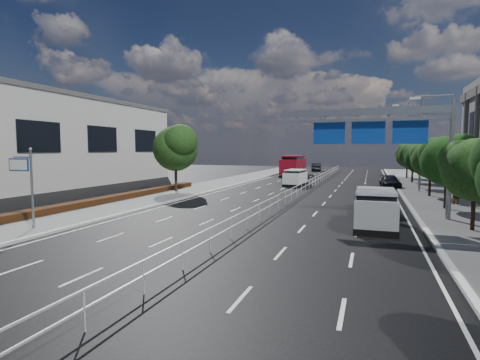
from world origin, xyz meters
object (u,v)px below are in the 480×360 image
(parked_car_dark, at_px, (390,182))
(pedestrian_a, at_px, (456,193))
(toilet_sign, at_px, (25,174))
(near_car_silver, at_px, (297,177))
(overhead_gantry, at_px, (381,128))
(white_minivan, at_px, (295,178))
(near_car_dark, at_px, (316,167))
(silver_minivan, at_px, (375,209))
(parked_car_teal, at_px, (374,202))
(pedestrian_b, at_px, (461,188))
(red_bus, at_px, (294,165))

(parked_car_dark, height_order, pedestrian_a, pedestrian_a)
(toilet_sign, bearing_deg, near_car_silver, 74.76)
(overhead_gantry, relative_size, near_car_silver, 2.03)
(white_minivan, height_order, near_car_dark, white_minivan)
(near_car_silver, xyz_separation_m, silver_minivan, (8.88, -24.77, 0.16))
(parked_car_teal, bearing_deg, overhead_gantry, -87.27)
(parked_car_teal, bearing_deg, pedestrian_b, 47.93)
(toilet_sign, distance_m, near_car_dark, 61.04)
(red_bus, height_order, parked_car_dark, red_bus)
(near_car_silver, xyz_separation_m, parked_car_dark, (10.68, -1.46, -0.18))
(silver_minivan, bearing_deg, toilet_sign, -159.50)
(near_car_dark, bearing_deg, near_car_silver, 88.14)
(silver_minivan, relative_size, pedestrian_b, 2.71)
(near_car_dark, bearing_deg, parked_car_teal, 97.15)
(white_minivan, bearing_deg, pedestrian_b, -23.26)
(near_car_silver, bearing_deg, red_bus, -79.92)
(silver_minivan, bearing_deg, parked_car_dark, 85.11)
(white_minivan, relative_size, parked_car_dark, 0.98)
(parked_car_teal, height_order, pedestrian_b, pedestrian_b)
(near_car_dark, height_order, parked_car_teal, near_car_dark)
(overhead_gantry, xyz_separation_m, near_car_dark, (-10.75, 50.55, -4.80))
(red_bus, distance_m, near_car_dark, 15.04)
(silver_minivan, bearing_deg, overhead_gantry, 85.44)
(toilet_sign, bearing_deg, near_car_dark, 83.46)
(parked_car_dark, bearing_deg, near_car_dark, 106.24)
(overhead_gantry, distance_m, pedestrian_a, 10.05)
(parked_car_teal, bearing_deg, pedestrian_a, 36.34)
(near_car_silver, relative_size, pedestrian_b, 2.73)
(parked_car_dark, xyz_separation_m, pedestrian_a, (4.02, -13.00, 0.30))
(overhead_gantry, relative_size, silver_minivan, 2.04)
(red_bus, xyz_separation_m, parked_car_dark, (13.99, -15.69, -1.06))
(toilet_sign, distance_m, white_minivan, 30.20)
(toilet_sign, height_order, pedestrian_b, toilet_sign)
(near_car_silver, bearing_deg, parked_car_teal, 111.55)
(silver_minivan, distance_m, parked_car_teal, 5.32)
(parked_car_dark, bearing_deg, white_minivan, -179.19)
(near_car_silver, bearing_deg, toilet_sign, 71.77)
(toilet_sign, height_order, near_car_dark, toilet_sign)
(red_bus, height_order, silver_minivan, red_bus)
(toilet_sign, bearing_deg, parked_car_teal, 34.51)
(red_bus, distance_m, pedestrian_a, 33.88)
(red_bus, height_order, pedestrian_a, red_bus)
(red_bus, bearing_deg, parked_car_teal, -71.71)
(silver_minivan, bearing_deg, white_minivan, 110.87)
(white_minivan, xyz_separation_m, parked_car_teal, (8.64, -16.81, -0.21))
(red_bus, bearing_deg, white_minivan, -79.73)
(toilet_sign, relative_size, parked_car_dark, 0.93)
(near_car_silver, distance_m, parked_car_teal, 21.39)
(white_minivan, xyz_separation_m, parked_car_dark, (10.44, 1.19, -0.27))
(near_car_silver, distance_m, pedestrian_a, 20.63)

